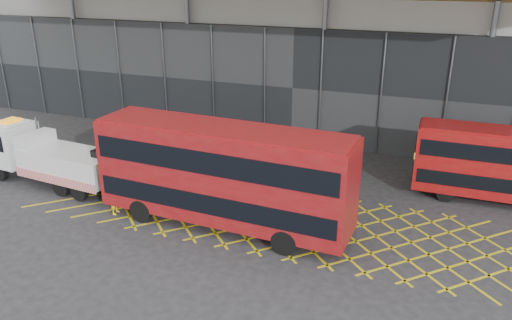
% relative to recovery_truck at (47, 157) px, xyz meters
% --- Properties ---
extents(ground_plane, '(120.00, 120.00, 0.00)m').
position_rel_recovery_truck_xyz_m(ground_plane, '(9.09, 0.44, -1.65)').
color(ground_plane, '#252527').
extents(road_markings, '(27.96, 7.16, 0.01)m').
position_rel_recovery_truck_xyz_m(road_markings, '(14.69, 0.44, -1.64)').
color(road_markings, gold).
rests_on(road_markings, ground_plane).
extents(construction_building, '(55.00, 23.97, 18.00)m').
position_rel_recovery_truck_xyz_m(construction_building, '(11.01, 18.83, 7.33)').
color(construction_building, '#989993').
rests_on(construction_building, ground_plane).
extents(recovery_truck, '(10.28, 3.25, 3.57)m').
position_rel_recovery_truck_xyz_m(recovery_truck, '(0.00, 0.00, 0.00)').
color(recovery_truck, black).
rests_on(recovery_truck, ground_plane).
extents(bus_towed, '(12.55, 3.53, 5.05)m').
position_rel_recovery_truck_xyz_m(bus_towed, '(11.55, -1.07, 1.16)').
color(bus_towed, maroon).
rests_on(bus_towed, ground_plane).
extents(worker, '(0.54, 0.73, 1.83)m').
position_rel_recovery_truck_xyz_m(worker, '(5.83, -1.88, -0.73)').
color(worker, yellow).
rests_on(worker, ground_plane).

